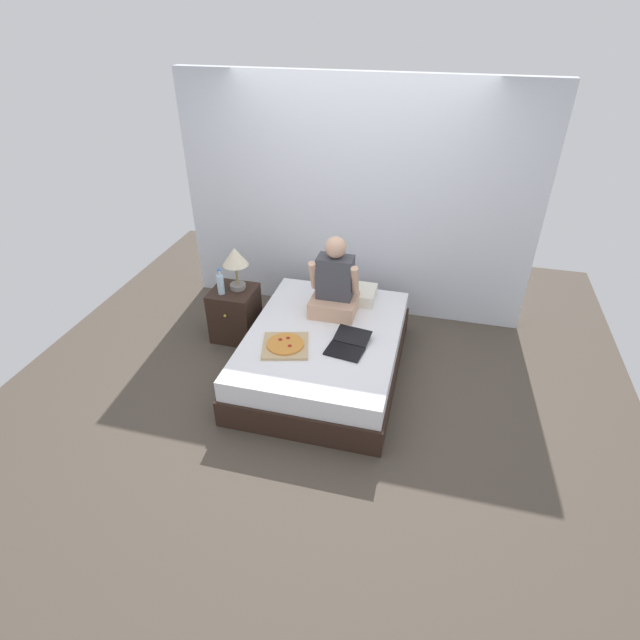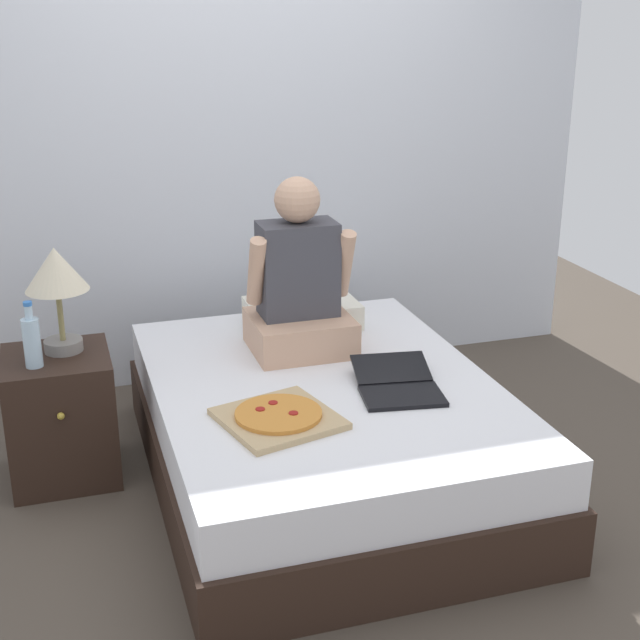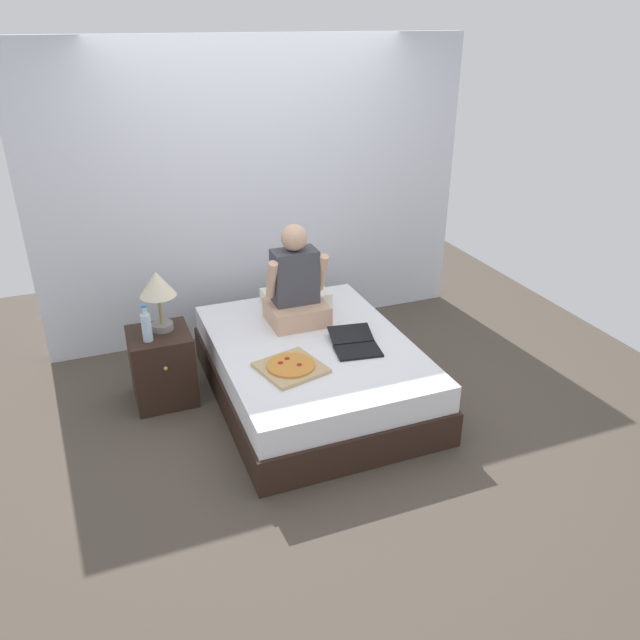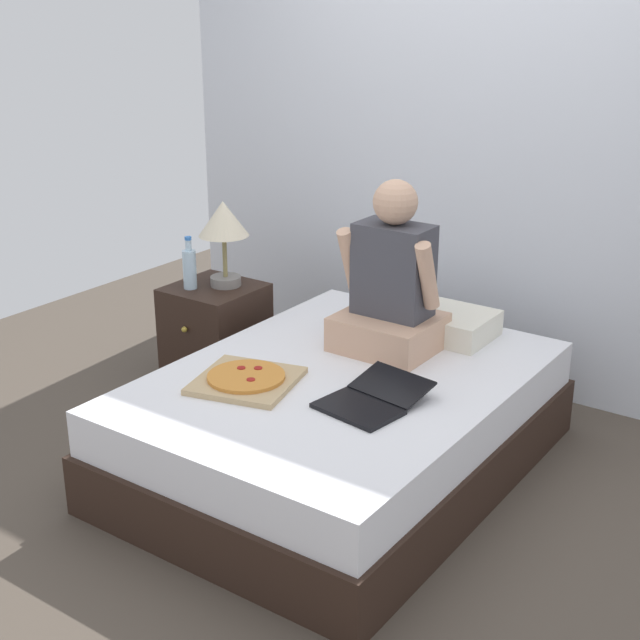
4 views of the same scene
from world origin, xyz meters
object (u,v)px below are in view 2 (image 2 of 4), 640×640
(bed, at_px, (323,431))
(person_seated, at_px, (299,288))
(nightstand_left, at_px, (61,416))
(lamp_on_left_nightstand, at_px, (56,277))
(pizza_box, at_px, (278,417))
(laptop, at_px, (398,387))
(water_bottle, at_px, (32,341))

(bed, bearing_deg, person_seated, 88.65)
(nightstand_left, bearing_deg, person_seated, 0.76)
(lamp_on_left_nightstand, relative_size, pizza_box, 0.92)
(laptop, distance_m, pizza_box, 0.55)
(water_bottle, xyz_separation_m, laptop, (1.39, -0.47, -0.19))
(nightstand_left, distance_m, lamp_on_left_nightstand, 0.61)
(water_bottle, bearing_deg, pizza_box, -34.47)
(lamp_on_left_nightstand, distance_m, laptop, 1.47)
(water_bottle, relative_size, person_seated, 0.35)
(bed, height_order, pizza_box, pizza_box)
(nightstand_left, xyz_separation_m, pizza_box, (0.78, -0.68, 0.20))
(lamp_on_left_nightstand, height_order, pizza_box, lamp_on_left_nightstand)
(lamp_on_left_nightstand, bearing_deg, bed, -22.50)
(lamp_on_left_nightstand, bearing_deg, nightstand_left, -128.63)
(lamp_on_left_nightstand, distance_m, person_seated, 1.03)
(laptop, height_order, pizza_box, laptop)
(pizza_box, bearing_deg, laptop, 12.79)
(person_seated, bearing_deg, nightstand_left, -179.24)
(bed, distance_m, nightstand_left, 1.12)
(person_seated, bearing_deg, bed, -91.35)
(lamp_on_left_nightstand, relative_size, water_bottle, 1.63)
(water_bottle, bearing_deg, nightstand_left, 48.35)
(nightstand_left, distance_m, water_bottle, 0.41)
(bed, height_order, laptop, laptop)
(nightstand_left, height_order, laptop, nightstand_left)
(bed, relative_size, person_seated, 2.44)
(pizza_box, bearing_deg, water_bottle, 145.53)
(water_bottle, height_order, person_seated, person_seated)
(water_bottle, xyz_separation_m, pizza_box, (0.86, -0.59, -0.19))
(bed, height_order, nightstand_left, nightstand_left)
(person_seated, xyz_separation_m, laptop, (0.25, -0.57, -0.27))
(person_seated, height_order, pizza_box, person_seated)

